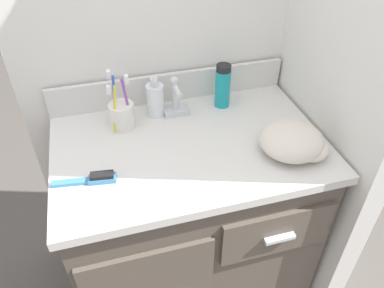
% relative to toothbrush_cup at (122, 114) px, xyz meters
% --- Properties ---
extents(ground_plane, '(6.00, 6.00, 0.00)m').
position_rel_toothbrush_cup_xyz_m(ground_plane, '(0.19, -0.15, -0.85)').
color(ground_plane, '#4C4742').
extents(wall_back, '(1.05, 0.08, 2.20)m').
position_rel_toothbrush_cup_xyz_m(wall_back, '(0.19, 0.18, 0.25)').
color(wall_back, silver).
rests_on(wall_back, ground_plane).
extents(wall_right, '(0.08, 0.64, 2.20)m').
position_rel_toothbrush_cup_xyz_m(wall_right, '(0.68, -0.15, 0.25)').
color(wall_right, silver).
rests_on(wall_right, ground_plane).
extents(vanity, '(0.87, 0.58, 0.80)m').
position_rel_toothbrush_cup_xyz_m(vanity, '(0.19, -0.16, -0.43)').
color(vanity, brown).
rests_on(vanity, ground_plane).
extents(backsplash, '(0.87, 0.02, 0.11)m').
position_rel_toothbrush_cup_xyz_m(backsplash, '(0.19, 0.12, 0.00)').
color(backsplash, silver).
rests_on(backsplash, vanity).
extents(sink_faucet, '(0.09, 0.09, 0.14)m').
position_rel_toothbrush_cup_xyz_m(sink_faucet, '(0.19, 0.03, -0.00)').
color(sink_faucet, silver).
rests_on(sink_faucet, vanity).
extents(toothbrush_cup, '(0.08, 0.08, 0.20)m').
position_rel_toothbrush_cup_xyz_m(toothbrush_cup, '(0.00, 0.00, 0.00)').
color(toothbrush_cup, white).
rests_on(toothbrush_cup, vanity).
extents(soap_dispenser, '(0.06, 0.06, 0.15)m').
position_rel_toothbrush_cup_xyz_m(soap_dispenser, '(0.12, 0.04, 0.01)').
color(soap_dispenser, white).
rests_on(soap_dispenser, vanity).
extents(shaving_cream_can, '(0.05, 0.05, 0.16)m').
position_rel_toothbrush_cup_xyz_m(shaving_cream_can, '(0.37, 0.04, 0.03)').
color(shaving_cream_can, teal).
rests_on(shaving_cream_can, vanity).
extents(hairbrush, '(0.18, 0.05, 0.03)m').
position_rel_toothbrush_cup_xyz_m(hairbrush, '(-0.12, -0.25, -0.04)').
color(hairbrush, teal).
rests_on(hairbrush, vanity).
extents(hand_towel, '(0.21, 0.19, 0.09)m').
position_rel_toothbrush_cup_xyz_m(hand_towel, '(0.49, -0.28, -0.01)').
color(hand_towel, beige).
rests_on(hand_towel, vanity).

